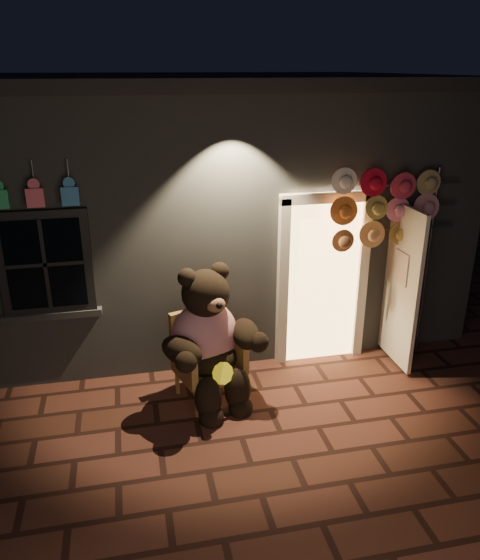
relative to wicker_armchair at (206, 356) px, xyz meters
name	(u,v)px	position (x,y,z in m)	size (l,w,h in m)	color
ground	(242,438)	(0.23, -0.88, -0.51)	(60.00, 60.00, 0.00)	#542920
shop_building	(188,191)	(0.23, 3.11, 1.23)	(7.30, 5.95, 3.51)	slate
wicker_armchair	(206,356)	(0.00, 0.00, 0.00)	(0.84, 0.80, 1.02)	#AD8943
teddy_bear	(209,341)	(0.03, -0.13, 0.25)	(1.17, 1.08, 1.69)	#B21327
hat_rack	(386,209)	(2.26, 0.40, 1.49)	(1.66, 0.22, 2.47)	#59595E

